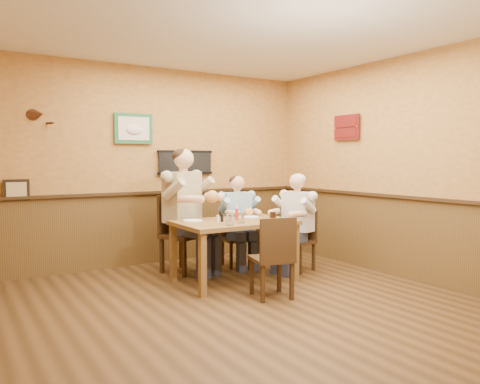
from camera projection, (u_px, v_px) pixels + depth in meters
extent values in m
plane|color=#372310|center=(240.00, 310.00, 4.63)|extent=(5.00, 5.00, 0.00)
cube|color=silver|center=(240.00, 22.00, 4.43)|extent=(5.00, 5.00, 0.02)
cube|color=#C18943|center=(147.00, 166.00, 6.65)|extent=(5.00, 0.02, 2.80)
cube|color=#C18943|center=(409.00, 167.00, 5.85)|extent=(0.02, 5.00, 2.80)
cube|color=brown|center=(148.00, 229.00, 6.69)|extent=(5.00, 0.02, 1.00)
cube|color=brown|center=(406.00, 238.00, 5.90)|extent=(0.02, 5.00, 1.00)
cube|color=black|center=(185.00, 162.00, 6.92)|extent=(0.88, 0.03, 0.34)
cube|color=#205F36|center=(134.00, 129.00, 6.47)|extent=(0.54, 0.03, 0.42)
cube|color=black|center=(16.00, 190.00, 5.74)|extent=(0.30, 0.03, 0.26)
cube|color=maroon|center=(347.00, 127.00, 6.68)|extent=(0.03, 0.48, 0.36)
cube|color=brown|center=(234.00, 223.00, 5.69)|extent=(1.40, 0.90, 0.05)
cube|color=brown|center=(203.00, 265.00, 5.05)|extent=(0.07, 0.07, 0.70)
cube|color=brown|center=(295.00, 253.00, 5.73)|extent=(0.07, 0.07, 0.70)
cube|color=brown|center=(173.00, 253.00, 5.71)|extent=(0.07, 0.07, 0.70)
cube|color=brown|center=(260.00, 243.00, 6.39)|extent=(0.07, 0.07, 0.70)
cylinder|color=silver|center=(230.00, 220.00, 5.29)|extent=(0.09, 0.09, 0.12)
cylinder|color=silver|center=(241.00, 218.00, 5.48)|extent=(0.10, 0.10, 0.12)
cylinder|color=black|center=(273.00, 216.00, 5.75)|extent=(0.10, 0.10, 0.10)
cylinder|color=red|center=(237.00, 214.00, 5.72)|extent=(0.05, 0.05, 0.16)
cylinder|color=silver|center=(218.00, 219.00, 5.51)|extent=(0.05, 0.05, 0.09)
cylinder|color=black|center=(222.00, 218.00, 5.58)|extent=(0.04, 0.04, 0.09)
cylinder|color=white|center=(193.00, 220.00, 5.64)|extent=(0.25, 0.25, 0.02)
cylinder|color=silver|center=(250.00, 217.00, 5.98)|extent=(0.28, 0.28, 0.01)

